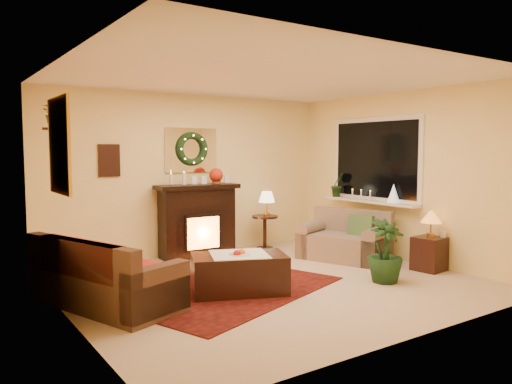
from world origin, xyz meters
TOP-DOWN VIEW (x-y plane):
  - floor at (0.00, 0.00)m, footprint 5.00×5.00m
  - ceiling at (0.00, 0.00)m, footprint 5.00×5.00m
  - wall_back at (0.00, 2.25)m, footprint 5.00×5.00m
  - wall_front at (0.00, -2.25)m, footprint 5.00×5.00m
  - wall_left at (-2.50, 0.00)m, footprint 4.50×4.50m
  - wall_right at (2.50, 0.00)m, footprint 4.50×4.50m
  - area_rug at (-0.67, 0.15)m, footprint 3.19×2.79m
  - sofa at (-2.04, 0.27)m, footprint 1.34×1.95m
  - red_throw at (-2.07, 0.41)m, footprint 0.78×1.27m
  - fireplace at (-0.04, 1.98)m, footprint 1.20×0.43m
  - poinsettia at (0.29, 1.93)m, footprint 0.22×0.22m
  - mantel_candle_a at (-0.47, 1.99)m, footprint 0.06×0.06m
  - mantel_candle_b at (-0.26, 1.97)m, footprint 0.06×0.06m
  - mantel_mirror at (0.00, 2.23)m, footprint 0.92×0.02m
  - wreath at (0.00, 2.19)m, footprint 0.55×0.11m
  - wall_art at (-1.35, 2.23)m, footprint 0.32×0.03m
  - gold_mirror at (-2.48, 0.30)m, footprint 0.03×0.84m
  - hanging_plant at (-2.34, 1.05)m, footprint 0.33×0.28m
  - loveseat at (1.74, 0.48)m, footprint 1.18×1.50m
  - window_frame at (2.48, 0.55)m, footprint 0.03×1.86m
  - window_glass at (2.47, 0.55)m, footprint 0.02×1.70m
  - window_sill at (2.38, 0.55)m, footprint 0.22×1.86m
  - mini_tree at (2.41, 0.09)m, footprint 0.19×0.19m
  - sill_plant at (2.34, 1.28)m, footprint 0.30×0.24m
  - side_table_round at (1.21, 1.86)m, footprint 0.51×0.51m
  - lamp_cream at (1.22, 1.82)m, footprint 0.28×0.28m
  - end_table_square at (2.25, -0.71)m, footprint 0.43×0.43m
  - lamp_tiffany at (2.26, -0.71)m, footprint 0.29×0.29m
  - coffee_table at (-0.58, -0.16)m, footprint 1.26×0.98m
  - fruit_bowl at (-0.60, -0.19)m, footprint 0.26×0.26m
  - floor_palm at (1.24, -0.79)m, footprint 1.57×1.57m

SIDE VIEW (x-z plane):
  - floor at x=0.00m, z-range 0.00..0.00m
  - area_rug at x=-0.67m, z-range 0.00..0.01m
  - coffee_table at x=-0.58m, z-range -0.02..0.44m
  - end_table_square at x=2.25m, z-range 0.03..0.51m
  - side_table_round at x=1.21m, z-range 0.04..0.61m
  - loveseat at x=1.74m, z-range 0.04..0.80m
  - sofa at x=-2.04m, z-range 0.05..0.81m
  - floor_palm at x=1.24m, z-range -0.76..1.66m
  - fruit_bowl at x=-0.60m, z-range 0.42..0.48m
  - red_throw at x=-2.07m, z-range 0.45..0.46m
  - fireplace at x=-0.04m, z-range 0.01..1.09m
  - lamp_tiffany at x=2.26m, z-range 0.53..0.96m
  - window_sill at x=2.38m, z-range 0.85..0.89m
  - lamp_cream at x=1.22m, z-range 0.67..1.09m
  - mini_tree at x=2.41m, z-range 0.90..1.18m
  - sill_plant at x=2.34m, z-range 0.81..1.36m
  - mantel_candle_a at x=-0.47m, z-range 1.18..1.34m
  - mantel_candle_b at x=-0.26m, z-range 1.16..1.36m
  - wall_back at x=0.00m, z-range 1.30..1.30m
  - wall_front at x=0.00m, z-range 1.30..1.30m
  - wall_left at x=-2.50m, z-range 1.30..1.30m
  - wall_right at x=2.50m, z-range 1.30..1.30m
  - poinsettia at x=0.29m, z-range 1.19..1.41m
  - wall_art at x=-1.35m, z-range 1.31..1.79m
  - window_frame at x=2.48m, z-range 0.87..2.23m
  - window_glass at x=2.47m, z-range 0.94..2.16m
  - mantel_mirror at x=0.00m, z-range 1.34..2.06m
  - wreath at x=0.00m, z-range 1.44..2.00m
  - gold_mirror at x=-2.48m, z-range 1.25..2.25m
  - hanging_plant at x=-2.34m, z-range 1.79..2.15m
  - ceiling at x=0.00m, z-range 2.60..2.60m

